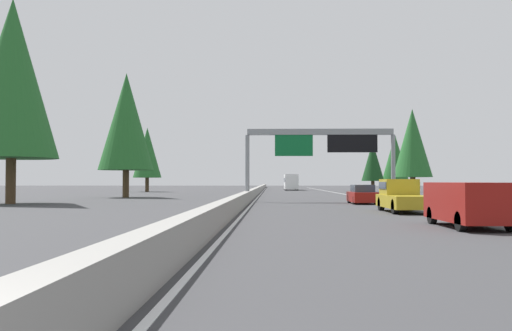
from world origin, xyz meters
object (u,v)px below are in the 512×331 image
at_px(minivan_far_center, 468,202).
at_px(conifer_left_mid, 126,122).
at_px(conifer_right_far, 395,157).
at_px(conifer_right_distant, 373,161).
at_px(sedan_mid_center, 362,195).
at_px(pickup_distant_b, 401,196).
at_px(sign_gantry_overhead, 322,144).
at_px(bus_mid_left, 291,181).
at_px(conifer_right_mid, 412,143).
at_px(conifer_left_far, 147,153).
at_px(conifer_left_near, 12,78).

xyz_separation_m(minivan_far_center, conifer_left_mid, (37.52, 23.07, 7.21)).
height_order(conifer_right_far, conifer_right_distant, conifer_right_far).
distance_m(sedan_mid_center, conifer_right_distant, 46.71).
height_order(pickup_distant_b, conifer_right_distant, conifer_right_distant).
relative_size(sign_gantry_overhead, sedan_mid_center, 2.88).
bearing_deg(bus_mid_left, conifer_right_mid, -164.70).
bearing_deg(pickup_distant_b, conifer_left_far, 25.38).
bearing_deg(conifer_left_far, sign_gantry_overhead, -150.51).
distance_m(sign_gantry_overhead, bus_mid_left, 62.27).
height_order(sign_gantry_overhead, conifer_right_mid, conifer_right_mid).
bearing_deg(conifer_right_distant, conifer_left_far, 86.02).
bearing_deg(sign_gantry_overhead, conifer_left_mid, 59.04).
xyz_separation_m(sedan_mid_center, conifer_left_near, (-0.98, 27.08, 9.05)).
height_order(sedan_mid_center, conifer_right_far, conifer_right_far).
distance_m(pickup_distant_b, conifer_left_far, 65.96).
xyz_separation_m(minivan_far_center, conifer_right_distant, (67.31, -8.78, 4.00)).
bearing_deg(pickup_distant_b, sign_gantry_overhead, 11.65).
height_order(bus_mid_left, conifer_right_far, conifer_right_far).
bearing_deg(conifer_right_distant, bus_mid_left, 31.27).
xyz_separation_m(pickup_distant_b, conifer_right_mid, (31.90, -8.79, 5.21)).
xyz_separation_m(conifer_right_mid, conifer_right_far, (27.99, -4.28, -0.34)).
bearing_deg(conifer_right_mid, conifer_left_far, 53.38).
bearing_deg(sedan_mid_center, pickup_distant_b, -178.05).
height_order(bus_mid_left, conifer_left_far, conifer_left_far).
bearing_deg(conifer_right_mid, bus_mid_left, 15.30).
bearing_deg(conifer_left_mid, sedan_mid_center, -124.90).
xyz_separation_m(sign_gantry_overhead, minivan_far_center, (-25.56, -3.13, -3.96)).
bearing_deg(sign_gantry_overhead, bus_mid_left, 0.46).
relative_size(sign_gantry_overhead, conifer_right_far, 1.33).
relative_size(bus_mid_left, conifer_left_far, 1.07).
bearing_deg(conifer_left_mid, bus_mid_left, -21.16).
bearing_deg(conifer_right_mid, conifer_right_distant, -0.02).
height_order(bus_mid_left, conifer_right_distant, conifer_right_distant).
relative_size(bus_mid_left, conifer_left_mid, 0.86).
relative_size(minivan_far_center, conifer_left_far, 0.47).
bearing_deg(conifer_right_far, minivan_far_center, 169.50).
height_order(pickup_distant_b, conifer_left_far, conifer_left_far).
relative_size(conifer_right_mid, conifer_left_near, 0.63).
bearing_deg(conifer_left_far, bus_mid_left, -53.99).
relative_size(pickup_distant_b, conifer_right_mid, 0.56).
xyz_separation_m(conifer_right_distant, conifer_left_mid, (-29.79, 31.85, 3.21)).
bearing_deg(bus_mid_left, conifer_left_far, 126.01).
distance_m(conifer_right_mid, conifer_left_far, 46.06).
relative_size(sedan_mid_center, conifer_left_far, 0.41).
xyz_separation_m(bus_mid_left, conifer_right_far, (-17.34, -16.68, 4.07)).
xyz_separation_m(sign_gantry_overhead, conifer_right_distant, (41.75, -11.91, 0.04)).
xyz_separation_m(bus_mid_left, conifer_right_mid, (-45.33, -12.40, 4.41)).
xyz_separation_m(conifer_right_far, conifer_right_distant, (-3.09, 4.27, -0.84)).
distance_m(sedan_mid_center, conifer_right_mid, 23.29).
height_order(pickup_distant_b, conifer_left_near, conifer_left_near).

